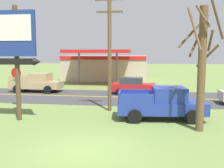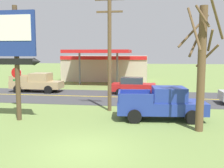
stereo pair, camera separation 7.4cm
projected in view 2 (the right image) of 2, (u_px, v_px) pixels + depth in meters
The scene contains 11 objects.
ground_plane at pixel (84, 150), 10.58m from camera, with size 180.00×180.00×0.00m, color olive.
road_asphalt at pixel (120, 97), 23.34m from camera, with size 140.00×8.00×0.02m, color #3D3D3F.
road_centre_line at pixel (120, 97), 23.34m from camera, with size 126.00×0.20×0.01m, color gold.
motel_sign at pixel (16, 45), 14.75m from camera, with size 2.81×0.54×6.67m.
stop_sign at pixel (17, 80), 18.93m from camera, with size 0.80×0.08×2.95m.
utility_pole at pixel (110, 48), 17.39m from camera, with size 1.96×0.26×8.01m.
bare_tree at pixel (201, 64), 12.84m from camera, with size 2.22×2.22×6.40m.
gas_station at pixel (106, 67), 37.82m from camera, with size 12.00×11.50×4.40m.
pickup_blue_parked_on_lawn at pixel (162, 104), 15.42m from camera, with size 5.36×2.60×1.96m.
pickup_tan_on_road at pixel (37, 83), 26.47m from camera, with size 5.20×2.24×1.96m.
car_red_near_lane at pixel (133, 86), 25.06m from camera, with size 4.20×2.00×1.64m.
Camera 2 is at (2.65, -9.90, 3.95)m, focal length 41.32 mm.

